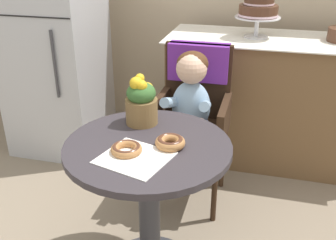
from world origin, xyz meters
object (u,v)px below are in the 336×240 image
at_px(refrigerator, 53,39).
at_px(tiered_cake_stand, 259,7).
at_px(cafe_table, 149,185).
at_px(flower_vase, 141,101).
at_px(donut_front, 170,142).
at_px(wicker_chair, 195,99).
at_px(donut_mid, 126,149).
at_px(seated_child, 190,103).

bearing_deg(refrigerator, tiered_cake_stand, 8.07).
bearing_deg(cafe_table, flower_vase, 114.51).
height_order(donut_front, tiered_cake_stand, tiered_cake_stand).
height_order(cafe_table, donut_front, donut_front).
xyz_separation_m(wicker_chair, refrigerator, (-1.11, 0.36, 0.21)).
xyz_separation_m(donut_front, donut_mid, (-0.16, -0.09, -0.00)).
height_order(cafe_table, wicker_chair, wicker_chair).
distance_m(donut_mid, tiered_cake_stand, 1.50).
xyz_separation_m(cafe_table, flower_vase, (-0.09, 0.19, 0.32)).
bearing_deg(donut_front, seated_child, 93.49).
distance_m(cafe_table, seated_child, 0.61).
bearing_deg(tiered_cake_stand, seated_child, -112.54).
relative_size(cafe_table, seated_child, 0.99).
distance_m(donut_front, flower_vase, 0.28).
bearing_deg(seated_child, refrigerator, 154.93).
bearing_deg(refrigerator, donut_mid, -50.36).
xyz_separation_m(seated_child, tiered_cake_stand, (0.30, 0.72, 0.42)).
xyz_separation_m(seated_child, flower_vase, (-0.15, -0.39, 0.15)).
height_order(donut_mid, tiered_cake_stand, tiered_cake_stand).
xyz_separation_m(tiered_cake_stand, refrigerator, (-1.41, -0.20, -0.25)).
bearing_deg(donut_front, donut_mid, -149.60).
bearing_deg(donut_mid, cafe_table, 56.58).
xyz_separation_m(donut_front, refrigerator, (-1.15, 1.10, 0.11)).
xyz_separation_m(donut_front, flower_vase, (-0.19, 0.19, 0.09)).
height_order(wicker_chair, refrigerator, refrigerator).
relative_size(cafe_table, donut_mid, 5.59).
height_order(cafe_table, flower_vase, flower_vase).
xyz_separation_m(seated_child, donut_mid, (-0.12, -0.67, 0.06)).
xyz_separation_m(seated_child, refrigerator, (-1.11, 0.52, 0.17)).
height_order(seated_child, refrigerator, refrigerator).
bearing_deg(wicker_chair, cafe_table, -92.07).
distance_m(wicker_chair, donut_mid, 0.84).
bearing_deg(donut_front, refrigerator, 136.25).
bearing_deg(cafe_table, donut_front, 0.35).
height_order(flower_vase, tiered_cake_stand, tiered_cake_stand).
bearing_deg(seated_child, wicker_chair, 90.00).
relative_size(seated_child, donut_front, 5.73).
bearing_deg(tiered_cake_stand, donut_mid, -106.92).
bearing_deg(tiered_cake_stand, cafe_table, -105.57).
relative_size(donut_mid, tiered_cake_stand, 0.39).
bearing_deg(wicker_chair, seated_child, -87.16).
distance_m(wicker_chair, tiered_cake_stand, 0.79).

